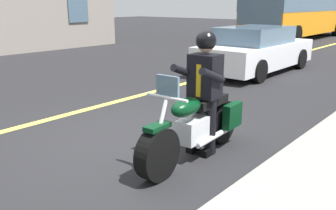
% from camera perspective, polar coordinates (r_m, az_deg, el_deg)
% --- Properties ---
extents(ground_plane, '(80.00, 80.00, 0.00)m').
position_cam_1_polar(ground_plane, '(5.59, -5.36, -5.91)').
color(ground_plane, black).
extents(lane_center_stripe, '(60.00, 0.16, 0.01)m').
position_cam_1_polar(lane_center_stripe, '(7.09, -16.64, -1.70)').
color(lane_center_stripe, '#E5DB4C').
rests_on(lane_center_stripe, ground_plane).
extents(motorcycle_main, '(2.22, 0.68, 1.26)m').
position_cam_1_polar(motorcycle_main, '(4.92, 4.52, -3.37)').
color(motorcycle_main, black).
rests_on(motorcycle_main, ground_plane).
extents(rider_main, '(0.65, 0.58, 1.74)m').
position_cam_1_polar(rider_main, '(4.92, 5.84, 3.66)').
color(rider_main, black).
rests_on(rider_main, ground_plane).
extents(bus_near, '(11.05, 2.70, 3.30)m').
position_cam_1_polar(bus_near, '(23.61, 20.68, 14.50)').
color(bus_near, orange).
rests_on(bus_near, ground_plane).
extents(car_silver, '(4.60, 1.92, 1.40)m').
position_cam_1_polar(car_silver, '(11.49, 13.89, 8.58)').
color(car_silver, white).
rests_on(car_silver, ground_plane).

